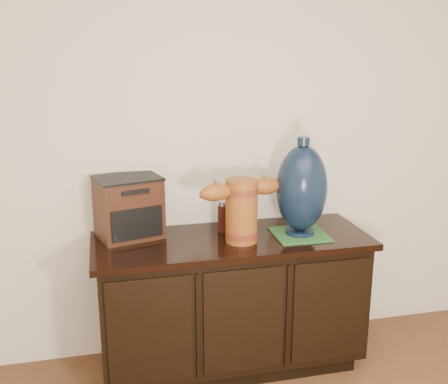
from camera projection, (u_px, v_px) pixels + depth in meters
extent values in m
plane|color=silver|center=(220.00, 128.00, 2.88)|extent=(4.50, 0.00, 4.50)
cube|color=black|center=(231.00, 357.00, 2.96)|extent=(1.29, 0.45, 0.08)
cube|color=black|center=(231.00, 298.00, 2.86)|extent=(1.40, 0.50, 0.64)
cube|color=black|center=(232.00, 240.00, 2.77)|extent=(1.46, 0.56, 0.03)
cube|color=black|center=(150.00, 332.00, 2.52)|extent=(0.41, 0.01, 0.56)
cube|color=black|center=(244.00, 321.00, 2.62)|extent=(0.41, 0.01, 0.56)
cube|color=black|center=(330.00, 311.00, 2.72)|extent=(0.41, 0.01, 0.56)
cylinder|color=#9A511C|center=(242.00, 211.00, 2.67)|extent=(0.19, 0.19, 0.33)
cylinder|color=#46150D|center=(241.00, 233.00, 2.70)|extent=(0.20, 0.20, 0.03)
cylinder|color=#46150D|center=(242.00, 190.00, 2.64)|extent=(0.20, 0.20, 0.03)
ellipsoid|color=#9A511C|center=(216.00, 192.00, 2.58)|extent=(0.19, 0.12, 0.09)
ellipsoid|color=#9A511C|center=(266.00, 186.00, 2.70)|extent=(0.19, 0.12, 0.09)
cube|color=#35180D|center=(129.00, 208.00, 2.75)|extent=(0.37, 0.33, 0.31)
cube|color=black|center=(137.00, 224.00, 2.65)|extent=(0.26, 0.08, 0.16)
cube|color=black|center=(127.00, 178.00, 2.71)|extent=(0.38, 0.34, 0.01)
cube|color=#285A29|center=(300.00, 234.00, 2.80)|extent=(0.29, 0.29, 0.01)
cylinder|color=black|center=(300.00, 232.00, 2.80)|extent=(0.15, 0.15, 0.02)
ellipsoid|color=black|center=(302.00, 188.00, 2.74)|extent=(0.28, 0.28, 0.46)
cylinder|color=black|center=(304.00, 141.00, 2.67)|extent=(0.06, 0.06, 0.04)
cylinder|color=#57190E|center=(223.00, 218.00, 2.85)|extent=(0.06, 0.06, 0.15)
cylinder|color=silver|center=(223.00, 203.00, 2.82)|extent=(0.05, 0.05, 0.02)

